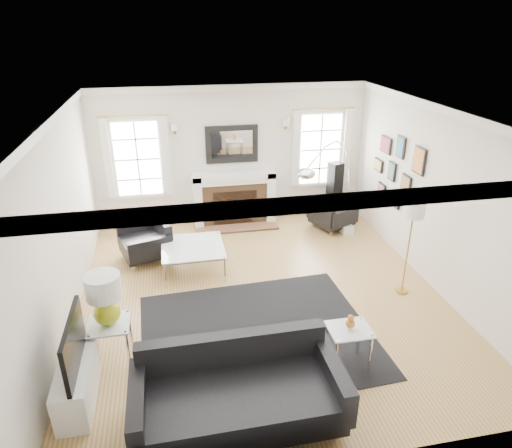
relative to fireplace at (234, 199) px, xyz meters
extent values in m
plane|color=olive|center=(0.00, -2.79, -0.54)|extent=(6.00, 6.00, 0.00)
cube|color=silver|center=(0.00, 0.21, 0.86)|extent=(5.50, 0.04, 2.80)
cube|color=silver|center=(0.00, -5.79, 0.86)|extent=(5.50, 0.04, 2.80)
cube|color=silver|center=(-2.75, -2.79, 0.86)|extent=(0.04, 6.00, 2.80)
cube|color=silver|center=(2.75, -2.79, 0.86)|extent=(0.04, 6.00, 2.80)
cube|color=white|center=(0.00, -2.79, 2.26)|extent=(5.50, 6.00, 0.02)
cube|color=white|center=(0.00, -2.79, 2.20)|extent=(5.50, 6.00, 0.12)
cube|color=white|center=(-0.75, 0.01, 0.01)|extent=(0.18, 0.38, 1.10)
cube|color=white|center=(0.75, 0.01, 0.01)|extent=(0.18, 0.38, 1.10)
cube|color=white|center=(0.00, 0.01, 0.51)|extent=(1.70, 0.38, 0.12)
cube|color=white|center=(0.00, 0.01, 0.41)|extent=(1.50, 0.34, 0.10)
cube|color=brown|center=(0.00, 0.03, -0.09)|extent=(1.30, 0.30, 0.90)
cube|color=black|center=(0.00, -0.07, -0.16)|extent=(0.90, 0.10, 0.76)
cube|color=brown|center=(0.00, -0.24, -0.52)|extent=(1.70, 0.50, 0.04)
cube|color=black|center=(0.00, 0.17, 1.11)|extent=(1.05, 0.06, 0.75)
cube|color=white|center=(0.00, 0.13, 1.11)|extent=(0.82, 0.02, 0.55)
cube|color=white|center=(-1.85, 0.18, 0.91)|extent=(1.00, 0.05, 1.60)
cube|color=white|center=(-1.85, 0.15, 0.91)|extent=(0.84, 0.02, 1.44)
cube|color=white|center=(-2.40, 0.08, 0.96)|extent=(0.14, 0.05, 1.55)
cube|color=white|center=(-1.30, 0.08, 0.96)|extent=(0.14, 0.05, 1.55)
cube|color=white|center=(1.85, 0.18, 0.91)|extent=(1.00, 0.05, 1.60)
cube|color=white|center=(1.85, 0.15, 0.91)|extent=(0.84, 0.02, 1.44)
cube|color=white|center=(1.30, 0.08, 0.96)|extent=(0.14, 0.05, 1.55)
cube|color=white|center=(2.40, 0.08, 0.96)|extent=(0.14, 0.05, 1.55)
cube|color=black|center=(2.72, -2.19, 1.31)|extent=(0.03, 0.34, 0.44)
cube|color=orange|center=(2.70, -2.19, 1.31)|extent=(0.01, 0.29, 0.39)
cube|color=black|center=(2.72, -1.54, 1.36)|extent=(0.03, 0.28, 0.38)
cube|color=teal|center=(2.70, -1.54, 1.36)|extent=(0.01, 0.23, 0.33)
cube|color=black|center=(2.72, -0.99, 1.26)|extent=(0.03, 0.40, 0.30)
cube|color=#932D41|center=(2.70, -0.99, 1.26)|extent=(0.01, 0.35, 0.25)
cube|color=black|center=(2.72, -1.89, 0.81)|extent=(0.03, 0.30, 0.30)
cube|color=olive|center=(2.70, -1.89, 0.81)|extent=(0.01, 0.25, 0.25)
cube|color=black|center=(2.72, -1.34, 0.86)|extent=(0.03, 0.26, 0.34)
cube|color=#46755F|center=(2.70, -1.34, 0.86)|extent=(0.01, 0.21, 0.29)
cube|color=black|center=(2.72, -0.79, 0.81)|extent=(0.03, 0.32, 0.24)
cube|color=tan|center=(2.70, -0.79, 0.81)|extent=(0.01, 0.27, 0.19)
cube|color=black|center=(2.72, -1.64, 0.41)|extent=(0.03, 0.24, 0.30)
cube|color=#433469|center=(2.70, -1.64, 0.41)|extent=(0.01, 0.19, 0.25)
cube|color=black|center=(2.72, -1.04, 0.41)|extent=(0.03, 0.28, 0.22)
cube|color=#A35F87|center=(2.70, -1.04, 0.41)|extent=(0.01, 0.23, 0.17)
cube|color=white|center=(-2.45, -4.49, -0.29)|extent=(0.35, 1.00, 0.50)
cube|color=black|center=(-2.40, -4.49, 0.26)|extent=(0.05, 1.00, 0.58)
cube|color=black|center=(-0.26, -3.71, -0.54)|extent=(3.20, 2.71, 0.01)
cube|color=black|center=(-0.73, -5.17, -0.22)|extent=(2.08, 1.00, 0.34)
cube|color=black|center=(-0.73, -4.73, 0.03)|extent=(2.07, 0.18, 0.57)
cube|color=black|center=(-1.74, -5.18, -0.08)|extent=(0.17, 0.98, 0.44)
cube|color=black|center=(0.28, -5.16, -0.08)|extent=(0.17, 0.98, 0.44)
cube|color=black|center=(-1.79, -1.25, -0.27)|extent=(0.96, 0.96, 0.29)
cube|color=black|center=(-1.46, -1.14, -0.06)|extent=(0.35, 0.77, 0.48)
cube|color=black|center=(-1.91, -0.88, -0.16)|extent=(0.76, 0.34, 0.36)
cube|color=black|center=(-1.68, -1.61, -0.16)|extent=(0.76, 0.34, 0.36)
cube|color=black|center=(1.92, -0.60, -0.30)|extent=(0.92, 0.92, 0.26)
cube|color=black|center=(1.64, -0.73, -0.11)|extent=(0.39, 0.68, 0.43)
cube|color=black|center=(2.06, -0.92, -0.20)|extent=(0.67, 0.38, 0.33)
cube|color=black|center=(1.78, -0.29, -0.20)|extent=(0.67, 0.38, 0.33)
cube|color=silver|center=(-0.98, -1.80, -0.10)|extent=(1.03, 1.03, 0.02)
cylinder|color=silver|center=(-1.45, -2.27, -0.31)|extent=(0.04, 0.04, 0.46)
cylinder|color=silver|center=(-0.50, -2.27, -0.31)|extent=(0.04, 0.04, 0.46)
cylinder|color=silver|center=(-1.45, -1.32, -0.31)|extent=(0.04, 0.04, 0.46)
cylinder|color=silver|center=(-0.50, -1.32, -0.31)|extent=(0.04, 0.04, 0.46)
cube|color=silver|center=(-2.13, -3.84, 0.00)|extent=(0.50, 0.50, 0.02)
cylinder|color=silver|center=(-2.34, -4.05, -0.27)|extent=(0.04, 0.04, 0.55)
cylinder|color=silver|center=(-1.92, -4.05, -0.27)|extent=(0.04, 0.04, 0.55)
cylinder|color=silver|center=(-2.34, -3.63, -0.27)|extent=(0.04, 0.04, 0.55)
cylinder|color=silver|center=(-1.92, -3.63, -0.27)|extent=(0.04, 0.04, 0.55)
cube|color=silver|center=(0.72, -4.52, 0.01)|extent=(0.51, 0.43, 0.02)
cylinder|color=silver|center=(0.50, -4.70, -0.26)|extent=(0.04, 0.04, 0.56)
cylinder|color=silver|center=(0.93, -4.70, -0.26)|extent=(0.04, 0.04, 0.56)
cylinder|color=silver|center=(0.50, -4.35, -0.26)|extent=(0.04, 0.04, 0.56)
cylinder|color=silver|center=(0.93, -4.35, -0.26)|extent=(0.04, 0.04, 0.56)
sphere|color=#B2BE17|center=(-2.13, -3.84, 0.16)|extent=(0.32, 0.32, 0.32)
cylinder|color=#B2BE17|center=(-2.13, -3.84, 0.32)|extent=(0.04, 0.04, 0.13)
cylinder|color=white|center=(-2.13, -3.84, 0.54)|extent=(0.42, 0.42, 0.30)
sphere|color=#C36519|center=(0.72, -4.52, 0.09)|extent=(0.11, 0.11, 0.11)
sphere|color=#C36519|center=(0.72, -4.52, 0.18)|extent=(0.08, 0.08, 0.08)
cube|color=silver|center=(2.13, -0.86, -0.46)|extent=(0.22, 0.35, 0.17)
ellipsoid|color=silver|center=(0.92, -1.90, 1.11)|extent=(0.30, 0.30, 0.18)
cylinder|color=#A38738|center=(2.20, -3.11, -0.53)|extent=(0.20, 0.20, 0.03)
cylinder|color=#A38738|center=(2.20, -3.11, 0.15)|extent=(0.02, 0.02, 1.38)
cylinder|color=white|center=(2.20, -3.11, 0.88)|extent=(0.31, 0.31, 0.26)
cube|color=black|center=(2.11, -0.14, 0.08)|extent=(0.31, 0.31, 1.24)
camera|label=1|loc=(-1.24, -8.67, 3.43)|focal=32.00mm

